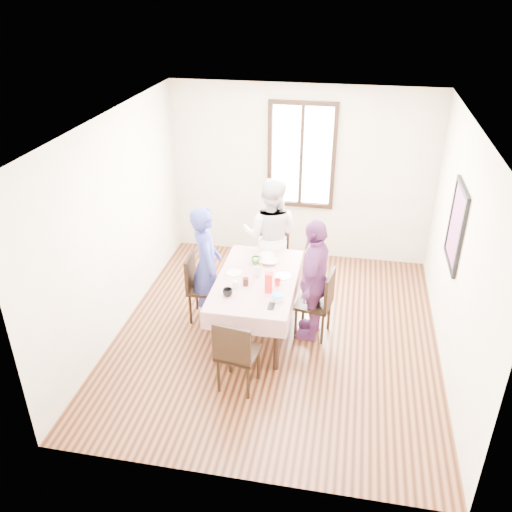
% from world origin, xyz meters
% --- Properties ---
extents(ground, '(4.50, 4.50, 0.00)m').
position_xyz_m(ground, '(0.00, 0.00, 0.00)').
color(ground, black).
rests_on(ground, ground).
extents(back_wall, '(4.00, 0.00, 4.00)m').
position_xyz_m(back_wall, '(0.00, 2.25, 1.35)').
color(back_wall, beige).
rests_on(back_wall, ground).
extents(right_wall, '(0.00, 4.50, 4.50)m').
position_xyz_m(right_wall, '(2.00, 0.00, 1.35)').
color(right_wall, beige).
rests_on(right_wall, ground).
extents(window_frame, '(1.02, 0.06, 1.62)m').
position_xyz_m(window_frame, '(0.00, 2.23, 1.65)').
color(window_frame, black).
rests_on(window_frame, back_wall).
extents(window_pane, '(0.90, 0.02, 1.50)m').
position_xyz_m(window_pane, '(0.00, 2.24, 1.65)').
color(window_pane, white).
rests_on(window_pane, back_wall).
extents(art_poster, '(0.04, 0.76, 0.96)m').
position_xyz_m(art_poster, '(1.98, 0.30, 1.55)').
color(art_poster, red).
rests_on(art_poster, right_wall).
extents(dining_table, '(0.85, 1.55, 0.75)m').
position_xyz_m(dining_table, '(-0.27, 0.05, 0.38)').
color(dining_table, black).
rests_on(dining_table, ground).
extents(tablecloth, '(0.97, 1.67, 0.01)m').
position_xyz_m(tablecloth, '(-0.27, 0.05, 0.76)').
color(tablecloth, maroon).
rests_on(tablecloth, dining_table).
extents(chair_left, '(0.44, 0.44, 0.91)m').
position_xyz_m(chair_left, '(-0.97, 0.19, 0.46)').
color(chair_left, black).
rests_on(chair_left, ground).
extents(chair_right, '(0.48, 0.48, 0.91)m').
position_xyz_m(chair_right, '(0.44, 0.09, 0.46)').
color(chair_right, black).
rests_on(chair_right, ground).
extents(chair_far, '(0.47, 0.47, 0.91)m').
position_xyz_m(chair_far, '(-0.27, 1.11, 0.46)').
color(chair_far, black).
rests_on(chair_far, ground).
extents(chair_near, '(0.48, 0.48, 0.91)m').
position_xyz_m(chair_near, '(-0.27, -1.02, 0.46)').
color(chair_near, black).
rests_on(chair_near, ground).
extents(person_left, '(0.58, 0.68, 1.59)m').
position_xyz_m(person_left, '(-0.96, 0.19, 0.79)').
color(person_left, navy).
rests_on(person_left, ground).
extents(person_far, '(0.86, 0.69, 1.68)m').
position_xyz_m(person_far, '(-0.27, 1.09, 0.84)').
color(person_far, silver).
rests_on(person_far, ground).
extents(person_right, '(0.52, 0.98, 1.59)m').
position_xyz_m(person_right, '(0.42, 0.09, 0.79)').
color(person_right, '#6A2F69').
rests_on(person_right, ground).
extents(mug_black, '(0.12, 0.12, 0.09)m').
position_xyz_m(mug_black, '(-0.53, -0.40, 0.81)').
color(mug_black, black).
rests_on(mug_black, tablecloth).
extents(mug_flag, '(0.11, 0.11, 0.08)m').
position_xyz_m(mug_flag, '(0.01, -0.06, 0.80)').
color(mug_flag, red).
rests_on(mug_flag, tablecloth).
extents(mug_green, '(0.16, 0.16, 0.09)m').
position_xyz_m(mug_green, '(-0.35, 0.41, 0.81)').
color(mug_green, '#0C7226').
rests_on(mug_green, tablecloth).
extents(serving_bowl, '(0.24, 0.24, 0.05)m').
position_xyz_m(serving_bowl, '(-0.17, 0.45, 0.79)').
color(serving_bowl, white).
rests_on(serving_bowl, tablecloth).
extents(juice_carton, '(0.08, 0.08, 0.25)m').
position_xyz_m(juice_carton, '(-0.08, -0.23, 0.89)').
color(juice_carton, red).
rests_on(juice_carton, tablecloth).
extents(butter_tub, '(0.13, 0.13, 0.07)m').
position_xyz_m(butter_tub, '(0.06, -0.40, 0.80)').
color(butter_tub, white).
rests_on(butter_tub, tablecloth).
extents(jam_jar, '(0.07, 0.07, 0.10)m').
position_xyz_m(jam_jar, '(-0.37, -0.14, 0.81)').
color(jam_jar, black).
rests_on(jam_jar, tablecloth).
extents(drinking_glass, '(0.07, 0.07, 0.09)m').
position_xyz_m(drinking_glass, '(-0.47, -0.22, 0.81)').
color(drinking_glass, silver).
rests_on(drinking_glass, tablecloth).
extents(smartphone, '(0.07, 0.15, 0.01)m').
position_xyz_m(smartphone, '(0.01, -0.53, 0.77)').
color(smartphone, black).
rests_on(smartphone, tablecloth).
extents(flower_vase, '(0.07, 0.07, 0.14)m').
position_xyz_m(flower_vase, '(-0.26, 0.10, 0.83)').
color(flower_vase, silver).
rests_on(flower_vase, tablecloth).
extents(plate_left, '(0.20, 0.20, 0.01)m').
position_xyz_m(plate_left, '(-0.57, 0.12, 0.77)').
color(plate_left, white).
rests_on(plate_left, tablecloth).
extents(plate_right, '(0.20, 0.20, 0.01)m').
position_xyz_m(plate_right, '(0.04, 0.15, 0.77)').
color(plate_right, white).
rests_on(plate_right, tablecloth).
extents(plate_far, '(0.20, 0.20, 0.01)m').
position_xyz_m(plate_far, '(-0.24, 0.66, 0.77)').
color(plate_far, white).
rests_on(plate_far, tablecloth).
extents(butter_lid, '(0.12, 0.12, 0.01)m').
position_xyz_m(butter_lid, '(0.06, -0.40, 0.84)').
color(butter_lid, blue).
rests_on(butter_lid, butter_tub).
extents(flower_bunch, '(0.09, 0.09, 0.10)m').
position_xyz_m(flower_bunch, '(-0.26, 0.10, 0.95)').
color(flower_bunch, yellow).
rests_on(flower_bunch, flower_vase).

